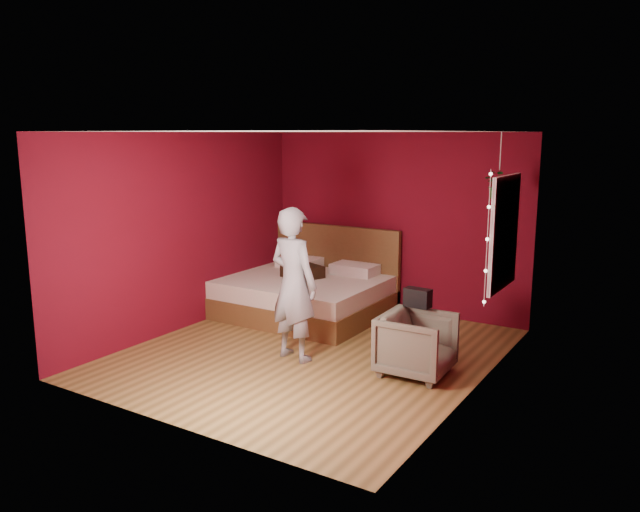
{
  "coord_description": "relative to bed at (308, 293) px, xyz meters",
  "views": [
    {
      "loc": [
        3.84,
        -5.97,
        2.58
      ],
      "look_at": [
        -0.13,
        0.4,
        1.1
      ],
      "focal_mm": 35.0,
      "sensor_mm": 36.0,
      "label": 1
    }
  ],
  "objects": [
    {
      "name": "floor",
      "position": [
        0.95,
        -1.38,
        -0.31
      ],
      "size": [
        4.5,
        4.5,
        0.0
      ],
      "primitive_type": "plane",
      "color": "olive",
      "rests_on": "ground"
    },
    {
      "name": "person",
      "position": [
        0.88,
        -1.64,
        0.58
      ],
      "size": [
        0.71,
        0.53,
        1.78
      ],
      "primitive_type": "imported",
      "rotation": [
        0.0,
        0.0,
        2.97
      ],
      "color": "gray",
      "rests_on": "ground"
    },
    {
      "name": "armchair",
      "position": [
        2.28,
        -1.34,
        0.03
      ],
      "size": [
        0.77,
        0.75,
        0.68
      ],
      "primitive_type": "imported",
      "rotation": [
        0.0,
        0.0,
        1.6
      ],
      "color": "#5F5E4B",
      "rests_on": "ground"
    },
    {
      "name": "bed",
      "position": [
        0.0,
        0.0,
        0.0
      ],
      "size": [
        2.18,
        1.85,
        1.2
      ],
      "color": "brown",
      "rests_on": "ground"
    },
    {
      "name": "handbag",
      "position": [
        2.17,
        -1.08,
        0.47
      ],
      "size": [
        0.3,
        0.17,
        0.21
      ],
      "primitive_type": "cube",
      "rotation": [
        0.0,
        0.0,
        -0.07
      ],
      "color": "black",
      "rests_on": "armchair"
    },
    {
      "name": "hanging_plant",
      "position": [
        2.67,
        0.06,
        1.67
      ],
      "size": [
        0.39,
        0.37,
        0.79
      ],
      "color": "silver",
      "rests_on": "room_walls"
    },
    {
      "name": "window",
      "position": [
        2.92,
        -0.48,
        1.19
      ],
      "size": [
        0.05,
        0.97,
        1.27
      ],
      "color": "white",
      "rests_on": "room_walls"
    },
    {
      "name": "room_walls",
      "position": [
        0.95,
        -1.38,
        1.37
      ],
      "size": [
        4.04,
        4.54,
        2.62
      ],
      "color": "#590917",
      "rests_on": "ground"
    },
    {
      "name": "throw_pillow",
      "position": [
        -0.05,
        -0.06,
        0.32
      ],
      "size": [
        0.62,
        0.62,
        0.17
      ],
      "primitive_type": "cube",
      "rotation": [
        0.0,
        0.0,
        -0.38
      ],
      "color": "black",
      "rests_on": "bed"
    },
    {
      "name": "fairy_lights",
      "position": [
        2.89,
        -1.0,
        1.19
      ],
      "size": [
        0.04,
        0.04,
        1.45
      ],
      "color": "silver",
      "rests_on": "room_walls"
    }
  ]
}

